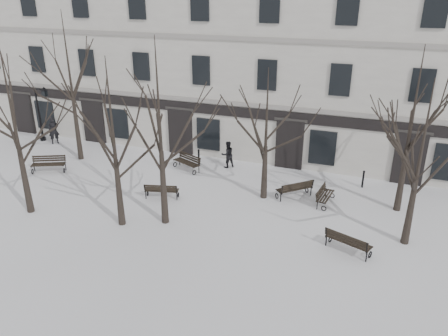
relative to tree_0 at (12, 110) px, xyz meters
The scene contains 20 objects.
ground 8.70m from the tree_0, 13.46° to the left, with size 100.00×100.00×0.00m, color white.
building 16.18m from the tree_0, 64.65° to the left, with size 40.40×10.20×11.40m.
tree_0 is the anchor object (origin of this frame).
tree_1 4.79m from the tree_0, ahead, with size 5.26×5.26×7.52m.
tree_2 6.67m from the tree_0, 11.40° to the left, with size 5.80×5.80×8.28m.
tree_3 17.14m from the tree_0, 10.91° to the left, with size 4.87×4.87×6.96m.
tree_4 6.91m from the tree_0, 107.42° to the left, with size 6.17×6.17×8.82m.
tree_5 11.44m from the tree_0, 27.78° to the left, with size 4.62×4.62×6.60m.
tree_6 17.65m from the tree_0, 20.73° to the left, with size 5.45×5.45×7.79m.
bench_0 6.64m from the tree_0, 120.40° to the left, with size 1.96×1.40×0.95m.
bench_1 7.74m from the tree_0, 32.86° to the left, with size 1.77×1.01×0.85m.
bench_2 15.36m from the tree_0, ahead, with size 1.95×1.27×0.93m.
bench_3 9.88m from the tree_0, 55.95° to the left, with size 1.90×1.33×0.91m.
bench_4 13.73m from the tree_0, 26.67° to the left, with size 1.81×1.77×0.95m.
bench_5 14.97m from the tree_0, 23.56° to the left, with size 0.80×1.71×0.83m.
lamp_post 11.07m from the tree_0, 127.05° to the left, with size 1.19×0.44×3.81m.
bollard_a 10.72m from the tree_0, 57.39° to the left, with size 0.13×0.13×0.99m.
bollard_b 17.50m from the tree_0, 29.32° to the left, with size 0.13×0.13×0.98m.
pedestrian_a 11.17m from the tree_0, 123.36° to the left, with size 0.68×0.45×1.86m, color black.
pedestrian_b 12.06m from the tree_0, 50.32° to the left, with size 0.79×0.61×1.62m, color black.
Camera 1 is at (8.16, -15.83, 10.08)m, focal length 35.00 mm.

